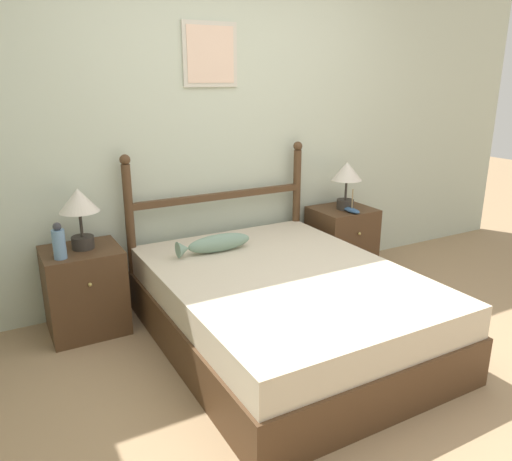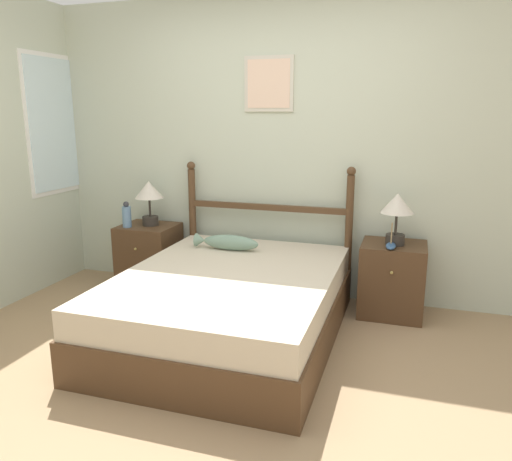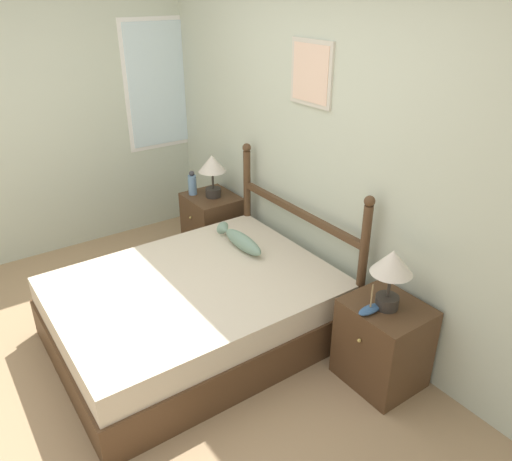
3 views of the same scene
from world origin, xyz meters
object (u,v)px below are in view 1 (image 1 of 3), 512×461
Objects in this scene: nightstand_left at (85,290)px; fish_pillow at (215,244)px; table_lamp_left at (79,207)px; table_lamp_right at (347,176)px; nightstand_right at (341,241)px; bed at (284,308)px; model_boat at (352,210)px; bottle at (59,243)px.

nightstand_left is 1.07× the size of fish_pillow.
table_lamp_right is at bearing -0.90° from table_lamp_left.
nightstand_right is 0.58m from table_lamp_right.
bed is 1.35m from nightstand_right.
bed is 3.34× the size of nightstand_right.
model_boat reaches higher than nightstand_right.
fish_pillow is at bearing -16.47° from table_lamp_left.
nightstand_left is 1.45× the size of table_lamp_right.
table_lamp_left is at bearing 179.68° from nightstand_right.
bottle reaches higher than nightstand_right.
table_lamp_left is at bearing 143.06° from bed.
nightstand_right is at bearing 97.75° from table_lamp_right.
model_boat is (2.29, -0.02, -0.08)m from bottle.
table_lamp_left is (-1.07, 0.80, 0.63)m from bed.
bottle is (-2.32, -0.12, 0.40)m from nightstand_right.
table_lamp_left is at bearing 175.91° from model_boat.
table_lamp_right is (2.18, -0.02, 0.58)m from nightstand_left.
table_lamp_left is at bearing 179.10° from table_lamp_right.
bed is at bearing -36.94° from table_lamp_left.
fish_pillow reaches higher than bed.
model_boat is (1.07, 0.65, 0.36)m from bed.
model_boat reaches higher than fish_pillow.
nightstand_left reaches higher than bed.
table_lamp_left is 2.16m from table_lamp_right.
nightstand_right is 2.23m from table_lamp_left.
table_lamp_right reaches higher than fish_pillow.
table_lamp_left is (0.02, 0.01, 0.58)m from nightstand_left.
model_boat is (2.16, -0.14, 0.31)m from nightstand_left.
table_lamp_right is at bearing 35.12° from bed.
table_lamp_right is at bearing -82.25° from nightstand_right.
table_lamp_left is 2.04× the size of model_boat.
fish_pillow reaches higher than nightstand_left.
bed is 0.67m from fish_pillow.
bottle reaches higher than nightstand_left.
nightstand_left is 0.58m from table_lamp_left.
model_boat is at bearing 31.30° from bed.
bed is 1.47m from bottle.
bed is 4.84× the size of table_lamp_right.
nightstand_left is 2.18m from model_boat.
fish_pillow is at bearing 112.40° from bed.
table_lamp_left reaches higher than bed.
bed is 3.59× the size of fish_pillow.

